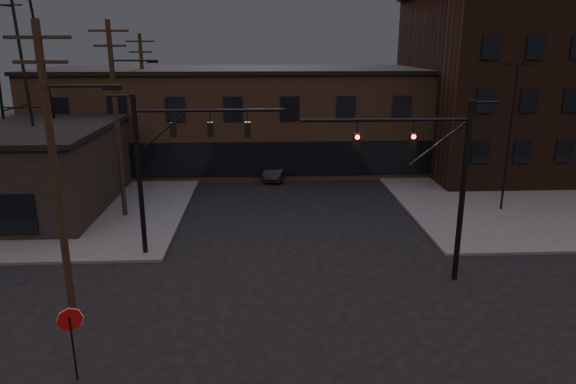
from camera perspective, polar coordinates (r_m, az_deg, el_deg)
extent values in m
plane|color=black|center=(19.26, 3.83, -15.84)|extent=(140.00, 140.00, 0.00)
cube|color=#474744|center=(46.28, 28.53, 1.50)|extent=(30.00, 30.00, 0.15)
cube|color=brown|center=(44.70, -0.23, 8.15)|extent=(40.00, 12.00, 8.00)
cube|color=black|center=(48.70, 27.22, 10.62)|extent=(22.00, 16.00, 14.00)
cylinder|color=black|center=(23.25, 18.82, -0.19)|extent=(0.24, 0.24, 8.00)
cylinder|color=black|center=(21.54, 10.82, 7.87)|extent=(7.00, 0.14, 0.14)
cube|color=#FF140C|center=(21.98, 13.67, 5.48)|extent=(0.28, 0.22, 0.70)
cube|color=#FF140C|center=(21.44, 7.65, 5.53)|extent=(0.28, 0.22, 0.70)
cylinder|color=black|center=(25.69, -16.18, 1.53)|extent=(0.24, 0.24, 8.00)
cylinder|color=black|center=(24.52, -8.69, 8.94)|extent=(7.00, 0.14, 0.14)
cube|color=black|center=(24.88, -12.65, 6.74)|extent=(0.28, 0.22, 0.70)
cube|color=black|center=(24.65, -8.61, 6.86)|extent=(0.28, 0.22, 0.70)
cube|color=black|center=(24.54, -4.51, 6.95)|extent=(0.28, 0.22, 0.70)
cylinder|color=black|center=(17.88, -22.74, -15.79)|extent=(0.06, 0.06, 2.20)
cylinder|color=maroon|center=(17.42, -23.08, -12.94)|extent=(0.72, 0.33, 0.76)
cylinder|color=black|center=(20.23, -24.39, 1.26)|extent=(0.28, 0.28, 11.00)
cube|color=black|center=(19.68, -26.08, 15.18)|extent=(2.20, 0.12, 0.12)
cube|color=black|center=(19.69, -25.79, 12.87)|extent=(1.80, 0.12, 0.12)
cube|color=black|center=(18.99, -18.96, 10.94)|extent=(0.60, 0.25, 0.18)
cylinder|color=black|center=(31.69, -18.47, 7.24)|extent=(0.28, 0.28, 11.50)
cube|color=black|center=(31.39, -19.33, 16.55)|extent=(2.20, 0.12, 0.12)
cube|color=black|center=(31.38, -19.19, 15.10)|extent=(1.80, 0.12, 0.12)
cube|color=black|center=(30.85, -14.82, 13.86)|extent=(0.60, 0.25, 0.18)
cylinder|color=black|center=(43.52, -15.62, 9.34)|extent=(0.28, 0.28, 11.00)
cube|color=black|center=(43.26, -16.13, 15.78)|extent=(2.20, 0.12, 0.12)
cube|color=black|center=(43.27, -16.04, 14.73)|extent=(1.80, 0.12, 0.12)
cylinder|color=black|center=(34.24, 23.34, 5.23)|extent=(0.14, 0.14, 9.00)
cube|color=black|center=(33.57, 23.43, 12.89)|extent=(0.50, 0.28, 0.18)
cube|color=black|center=(34.01, 24.98, 12.74)|extent=(0.50, 0.28, 0.18)
cylinder|color=black|center=(41.43, 27.88, 6.36)|extent=(0.14, 0.14, 9.00)
cube|color=black|center=(40.80, 28.10, 12.68)|extent=(0.50, 0.28, 0.18)
cube|color=black|center=(41.31, 29.32, 12.54)|extent=(0.50, 0.28, 0.18)
imported|color=black|center=(42.28, 25.79, 1.73)|extent=(4.23, 1.82, 1.42)
imported|color=#A7A7AA|center=(42.13, 23.00, 2.03)|extent=(5.24, 2.98, 1.43)
imported|color=black|center=(40.18, -1.24, 2.41)|extent=(2.47, 4.34, 1.35)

